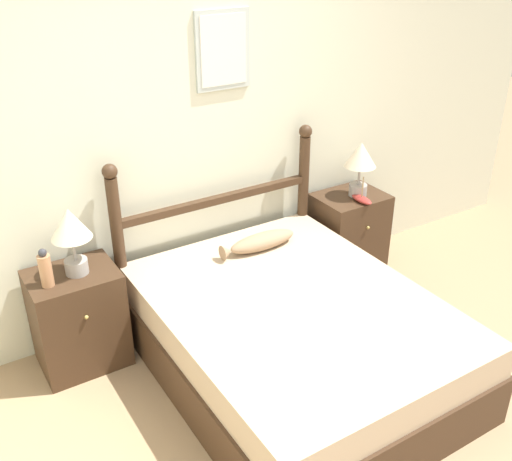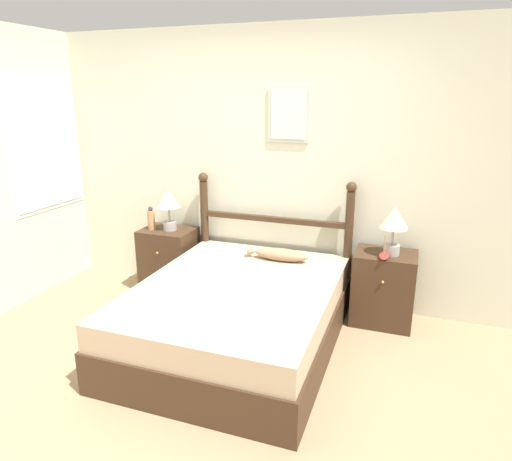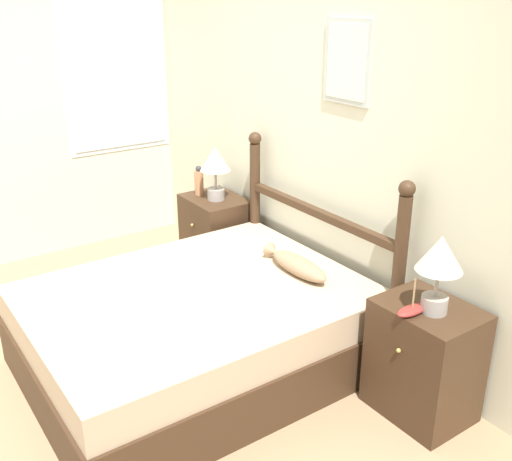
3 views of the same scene
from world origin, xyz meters
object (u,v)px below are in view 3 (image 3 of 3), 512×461
Objects in this scene: table_lamp_right at (440,261)px; bottle at (199,182)px; bed at (197,330)px; fish_pillow at (297,265)px; model_boat at (412,310)px; nightstand_left at (216,236)px; nightstand_right at (424,360)px; table_lamp_left at (215,164)px.

bottle is at bearing -179.21° from table_lamp_right.
fish_pillow is (0.15, 0.64, 0.32)m from bed.
model_boat is 0.36× the size of fish_pillow.
table_lamp_right is at bearing -0.69° from nightstand_left.
nightstand_left and nightstand_right have the same top height.
bottle reaches higher than bed.
bottle reaches higher than nightstand_right.
model_boat is (1.05, 0.66, 0.41)m from bed.
nightstand_right is at bearing 36.60° from bed.
nightstand_right reaches higher than fish_pillow.
model_boat is at bearing -115.75° from table_lamp_right.
nightstand_left is 1.55× the size of table_lamp_left.
table_lamp_right is (2.13, -0.01, 0.00)m from table_lamp_left.
table_lamp_left reaches higher than nightstand_left.
nightstand_right is 0.96m from fish_pillow.
table_lamp_left reaches higher than nightstand_right.
bed is 8.20× the size of bottle.
model_boat is (2.26, -0.07, -0.08)m from bottle.
bottle reaches higher than nightstand_left.
table_lamp_left is at bearing -18.76° from nightstand_left.
bed is 1.33m from nightstand_left.
nightstand_left is at bearing 176.50° from model_boat.
fish_pillow is (-0.91, -0.15, 0.25)m from nightstand_right.
bed is 1.33m from nightstand_right.
bed is 9.76× the size of model_boat.
nightstand_right is at bearing 146.37° from table_lamp_right.
table_lamp_right is 0.75× the size of fish_pillow.
nightstand_left is at bearing 143.40° from bed.
model_boat reaches higher than bed.
nightstand_left is 1.00× the size of nightstand_right.
table_lamp_left is at bearing 142.88° from bed.
table_lamp_left is (-2.09, -0.01, 0.61)m from nightstand_right.
nightstand_right is 1.55× the size of table_lamp_right.
nightstand_left is at bearing 180.00° from nightstand_right.
bottle is at bearing 176.04° from fish_pillow.
table_lamp_left is 2.13m from table_lamp_right.
nightstand_left is 2.25m from table_lamp_right.
model_boat is (-0.01, -0.13, 0.35)m from nightstand_right.
nightstand_left is 3.25× the size of model_boat.
bottle is 0.43× the size of fish_pillow.
fish_pillow is at bearing -7.11° from nightstand_left.
fish_pillow is at bearing -3.96° from bottle.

